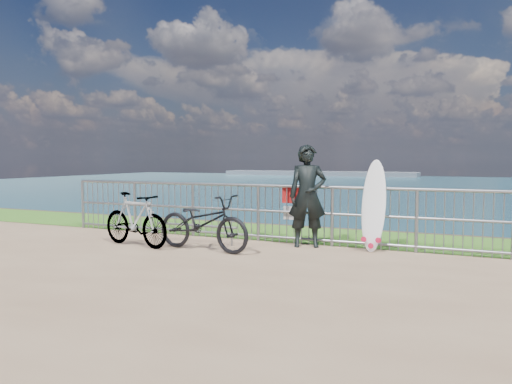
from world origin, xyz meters
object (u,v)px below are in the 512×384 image
at_px(surfer, 307,196).
at_px(bicycle_far, 135,219).
at_px(bicycle_near, 203,223).
at_px(surfboard, 373,209).

relative_size(surfer, bicycle_far, 1.13).
bearing_deg(surfer, bicycle_near, -166.10).
bearing_deg(bicycle_far, bicycle_near, -71.90).
xyz_separation_m(surfboard, bicycle_near, (-2.76, -1.19, -0.25)).
xyz_separation_m(surfer, bicycle_near, (-1.56, -1.12, -0.44)).
bearing_deg(surfboard, bicycle_near, -156.74).
bearing_deg(bicycle_near, bicycle_far, 103.47).
relative_size(surfer, surfboard, 1.16).
height_order(surfer, bicycle_near, surfer).
height_order(surfer, bicycle_far, surfer).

